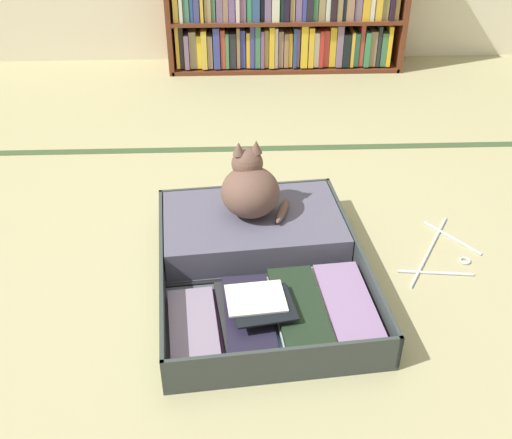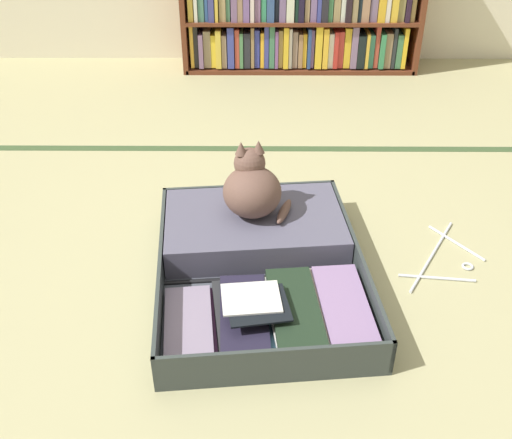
% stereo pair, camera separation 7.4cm
% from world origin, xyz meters
% --- Properties ---
extents(ground_plane, '(10.00, 10.00, 0.00)m').
position_xyz_m(ground_plane, '(0.00, 0.00, 0.00)').
color(ground_plane, tan).
extents(tatami_border, '(4.80, 0.05, 0.00)m').
position_xyz_m(tatami_border, '(0.00, 1.13, 0.00)').
color(tatami_border, '#3A512E').
rests_on(tatami_border, ground_plane).
extents(open_suitcase, '(0.74, 0.94, 0.13)m').
position_xyz_m(open_suitcase, '(0.11, 0.22, 0.05)').
color(open_suitcase, '#333B39').
rests_on(open_suitcase, ground_plane).
extents(black_cat, '(0.27, 0.25, 0.26)m').
position_xyz_m(black_cat, '(0.07, 0.40, 0.22)').
color(black_cat, brown).
rests_on(black_cat, open_suitcase).
extents(clothes_hanger, '(0.33, 0.41, 0.01)m').
position_xyz_m(clothes_hanger, '(0.75, 0.28, 0.01)').
color(clothes_hanger, silver).
rests_on(clothes_hanger, ground_plane).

